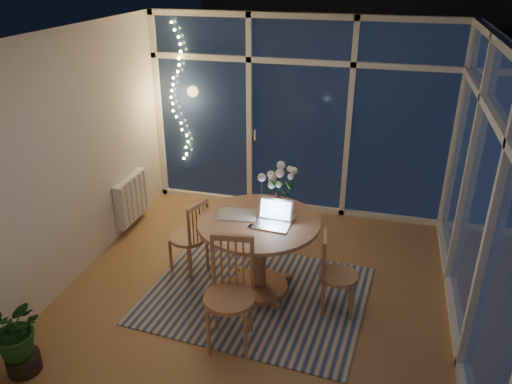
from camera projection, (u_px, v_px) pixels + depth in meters
floor at (261, 288)px, 5.32m from camera, size 4.00×4.00×0.00m
ceiling at (262, 35)px, 4.21m from camera, size 4.00×4.00×0.00m
wall_back at (299, 117)px, 6.52m from camera, size 4.00×0.04×2.60m
wall_front at (179, 302)px, 3.02m from camera, size 4.00×0.04×2.60m
wall_left at (77, 157)px, 5.23m from camera, size 0.04×4.00×2.60m
wall_right at (485, 200)px, 4.30m from camera, size 0.04×4.00×2.60m
window_wall_back at (298, 118)px, 6.48m from camera, size 4.00×0.10×2.60m
window_wall_right at (480, 199)px, 4.31m from camera, size 0.10×4.00×2.60m
radiator at (132, 198)px, 6.39m from camera, size 0.10×0.70×0.58m
fairy_lights at (177, 95)px, 6.70m from camera, size 0.24×0.10×1.85m
garden_patio at (350, 144)px, 9.60m from camera, size 12.00×6.00×0.10m
garden_fence at (331, 87)px, 9.75m from camera, size 11.00×0.08×1.80m
neighbour_roof at (363, 4)px, 11.75m from camera, size 7.00×3.00×2.20m
garden_shrubs at (265, 140)px, 8.29m from camera, size 0.90×0.90×0.90m
rug at (256, 295)px, 5.20m from camera, size 2.34×1.94×0.01m
dining_table at (258, 256)px, 5.11m from camera, size 1.31×1.31×0.83m
chair_left at (188, 236)px, 5.42m from camera, size 0.53×0.53×0.90m
chair_right at (339, 274)px, 4.80m from camera, size 0.44×0.44×0.86m
chair_front at (229, 296)px, 4.35m from camera, size 0.54×0.54×1.04m
laptop at (272, 214)px, 4.78m from camera, size 0.36×0.32×0.25m
flower_vase at (277, 203)px, 5.05m from camera, size 0.22×0.22×0.21m
bowl at (288, 218)px, 4.94m from camera, size 0.16×0.16×0.04m
newspapers at (238, 214)px, 5.05m from camera, size 0.40×0.33×0.01m
phone at (254, 227)px, 4.81m from camera, size 0.12×0.08×0.01m
potted_plant at (17, 335)px, 4.10m from camera, size 0.63×0.58×0.76m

